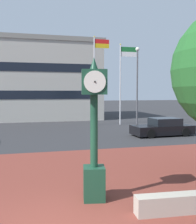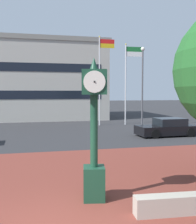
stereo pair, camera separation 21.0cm
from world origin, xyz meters
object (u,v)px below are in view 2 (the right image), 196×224
flagpole_secondary (128,76)px  flagpole_primary (101,74)px  street_clock (94,132)px  civic_building (18,81)px  car_street_mid (168,128)px  street_lamp_post (142,79)px

flagpole_secondary → flagpole_primary: bearing=180.0°
street_clock → civic_building: size_ratio=0.20×
car_street_mid → civic_building: bearing=31.2°
street_clock → flagpole_secondary: flagpole_secondary is taller
car_street_mid → street_lamp_post: bearing=-4.3°
flagpole_secondary → street_clock: bearing=-112.0°
car_street_mid → flagpole_secondary: (-0.49, 7.41, 4.12)m
flagpole_primary → street_clock: bearing=-104.3°
flagpole_secondary → car_street_mid: bearing=-86.2°
car_street_mid → street_lamp_post: size_ratio=0.62×
flagpole_secondary → street_lamp_post: (0.70, -2.05, -0.33)m
civic_building → car_street_mid: bearing=-56.7°
civic_building → street_lamp_post: (11.37, -11.65, -0.23)m
flagpole_primary → flagpole_secondary: 2.67m
flagpole_primary → flagpole_secondary: size_ratio=1.08×
car_street_mid → civic_building: 20.74m
flagpole_primary → civic_building: 12.50m
civic_building → flagpole_primary: bearing=-50.2°
street_clock → flagpole_primary: 18.67m
street_clock → flagpole_secondary: size_ratio=0.52×
street_lamp_post → car_street_mid: bearing=-92.2°
flagpole_secondary → civic_building: (-10.67, 9.60, -0.10)m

